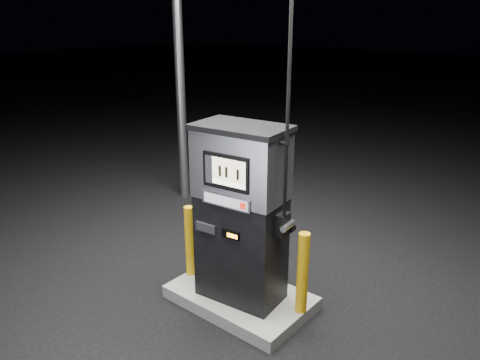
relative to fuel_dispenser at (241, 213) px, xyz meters
The scene contains 5 objects.
ground 1.18m from the fuel_dispenser, 138.10° to the left, with size 80.00×80.00×0.00m, color black.
pump_island 1.10m from the fuel_dispenser, 138.10° to the left, with size 1.60×1.00×0.15m, color slate.
fuel_dispenser is the anchor object (origin of this frame).
bollard_left 0.98m from the fuel_dispenser, behind, with size 0.12×0.12×0.90m, color #ECAB0D.
bollard_right 0.91m from the fuel_dispenser, 14.81° to the left, with size 0.12×0.12×0.93m, color #ECAB0D.
Camera 1 is at (2.99, -3.63, 3.20)m, focal length 35.00 mm.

